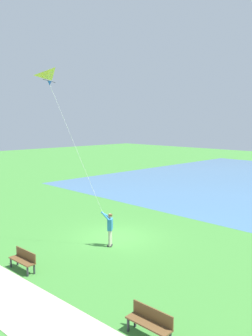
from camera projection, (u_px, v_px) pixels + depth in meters
ground_plane at (116, 237)px, 19.45m from camera, size 120.00×120.00×0.00m
walkway_path at (6, 295)px, 12.88m from camera, size 4.06×32.08×0.02m
person_kite_flyer at (110, 226)px, 17.89m from camera, size 0.56×0.61×1.83m
flying_kite at (55, 78)px, 17.28m from camera, size 2.25×2.57×7.20m
park_bench_near_walkway at (24, 259)px, 15.04m from camera, size 0.52×1.52×0.88m
park_bench_far_walkway at (150, 321)px, 10.35m from camera, size 0.52×1.52×0.88m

